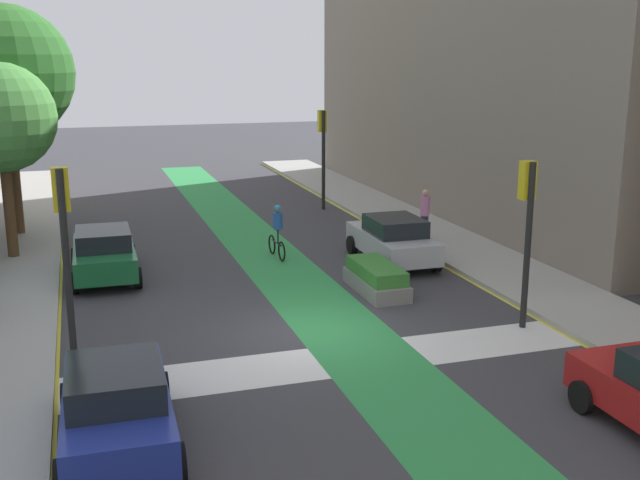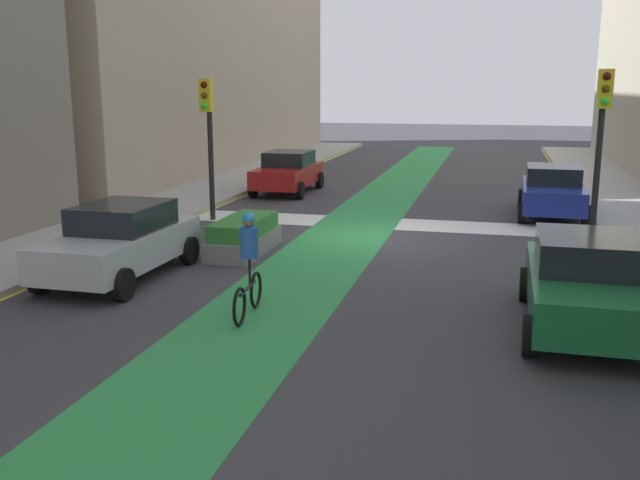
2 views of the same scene
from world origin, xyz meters
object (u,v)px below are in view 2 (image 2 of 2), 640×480
object	(u,v)px
car_red_right_near	(288,172)
car_blue_left_near	(552,191)
traffic_signal_near_left	(602,124)
car_green_left_far	(586,283)
cyclist_in_lane	(249,262)
car_silver_right_far	(120,241)
traffic_signal_near_right	(208,122)
median_planter	(244,236)

from	to	relation	value
car_red_right_near	car_blue_left_near	distance (m)	9.94
traffic_signal_near_left	car_green_left_far	distance (m)	7.25
car_green_left_far	cyclist_in_lane	bearing A→B (deg)	6.71
traffic_signal_near_left	car_silver_right_far	world-z (taller)	traffic_signal_near_left
traffic_signal_near_right	traffic_signal_near_left	distance (m)	10.91
cyclist_in_lane	car_green_left_far	bearing A→B (deg)	-173.29
traffic_signal_near_right	car_green_left_far	world-z (taller)	traffic_signal_near_right
traffic_signal_near_left	car_blue_left_near	xyz separation A→B (m)	(0.73, -4.13, -2.29)
car_silver_right_far	traffic_signal_near_right	bearing A→B (deg)	-83.82
cyclist_in_lane	traffic_signal_near_left	bearing A→B (deg)	-131.62
car_green_left_far	cyclist_in_lane	size ratio (longest dim) A/B	2.28
traffic_signal_near_right	car_green_left_far	bearing A→B (deg)	142.19
car_silver_right_far	cyclist_in_lane	world-z (taller)	cyclist_in_lane
traffic_signal_near_left	cyclist_in_lane	bearing A→B (deg)	48.38
traffic_signal_near_left	car_green_left_far	size ratio (longest dim) A/B	1.05
car_blue_left_near	traffic_signal_near_left	bearing A→B (deg)	100.03
car_green_left_far	car_red_right_near	world-z (taller)	same
car_green_left_far	car_blue_left_near	bearing A→B (deg)	-91.17
car_red_right_near	median_planter	size ratio (longest dim) A/B	1.53
traffic_signal_near_left	car_red_right_near	distance (m)	12.62
cyclist_in_lane	median_planter	distance (m)	4.95
traffic_signal_near_right	traffic_signal_near_left	world-z (taller)	traffic_signal_near_left
median_planter	traffic_signal_near_right	bearing A→B (deg)	-57.13
traffic_signal_near_right	car_red_right_near	bearing A→B (deg)	-95.87
traffic_signal_near_left	median_planter	world-z (taller)	traffic_signal_near_left
car_blue_left_near	median_planter	world-z (taller)	car_blue_left_near
traffic_signal_near_left	car_red_right_near	bearing A→B (deg)	-34.41
traffic_signal_near_right	traffic_signal_near_left	bearing A→B (deg)	175.38
median_planter	car_green_left_far	bearing A→B (deg)	152.37
car_silver_right_far	median_planter	distance (m)	3.35
traffic_signal_near_left	car_red_right_near	size ratio (longest dim) A/B	1.05
car_red_right_near	cyclist_in_lane	xyz separation A→B (m)	(-3.59, 14.50, 0.17)
car_silver_right_far	cyclist_in_lane	xyz separation A→B (m)	(-3.50, 1.74, 0.17)
car_red_right_near	median_planter	distance (m)	10.09
car_blue_left_near	cyclist_in_lane	bearing A→B (deg)	62.98
car_blue_left_near	car_red_right_near	bearing A→B (deg)	-16.88
traffic_signal_near_right	traffic_signal_near_left	xyz separation A→B (m)	(-10.87, 0.88, 0.13)
car_silver_right_far	cyclist_in_lane	distance (m)	3.91
car_silver_right_far	car_blue_left_near	bearing A→B (deg)	-133.67
car_red_right_near	median_planter	world-z (taller)	car_red_right_near
cyclist_in_lane	median_planter	bearing A→B (deg)	-68.83
car_red_right_near	cyclist_in_lane	world-z (taller)	cyclist_in_lane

